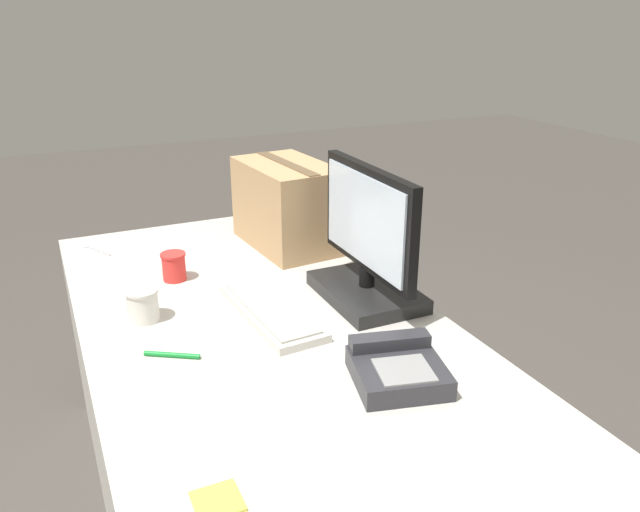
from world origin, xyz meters
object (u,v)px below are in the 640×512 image
paper_cup_right (143,305)px  pen_marker (172,355)px  monitor (367,250)px  sticky_note_pad (217,501)px  keyboard (271,311)px  desk_phone (397,368)px  paper_cup_left (174,266)px  spoon (93,249)px  cardboard_box (287,205)px

paper_cup_right → pen_marker: 0.22m
monitor → sticky_note_pad: monitor is taller
keyboard → pen_marker: 0.30m
desk_phone → paper_cup_left: 0.82m
paper_cup_left → paper_cup_right: size_ratio=0.96×
spoon → sticky_note_pad: (1.31, 0.06, 0.00)m
monitor → pen_marker: monitor is taller
desk_phone → spoon: 1.24m
keyboard → paper_cup_right: paper_cup_right is taller
monitor → cardboard_box: (-0.49, -0.04, -0.00)m
monitor → desk_phone: size_ratio=1.93×
paper_cup_left → desk_phone: bearing=23.2°
monitor → pen_marker: 0.59m
paper_cup_left → pen_marker: 0.46m
pen_marker → sticky_note_pad: size_ratio=1.54×
keyboard → desk_phone: desk_phone is taller
monitor → spoon: size_ratio=3.30×
keyboard → cardboard_box: bearing=149.1°
monitor → sticky_note_pad: size_ratio=5.80×
monitor → desk_phone: (0.40, -0.14, -0.12)m
monitor → desk_phone: monitor is taller
cardboard_box → monitor: bearing=4.3°
desk_phone → cardboard_box: bearing=-172.7°
sticky_note_pad → spoon: bearing=-177.6°
spoon → sticky_note_pad: sticky_note_pad is taller
desk_phone → paper_cup_right: 0.69m
desk_phone → pen_marker: 0.53m
paper_cup_left → cardboard_box: cardboard_box is taller
paper_cup_right → spoon: size_ratio=0.64×
desk_phone → paper_cup_left: (-0.75, -0.32, 0.01)m
spoon → sticky_note_pad: size_ratio=1.76×
monitor → cardboard_box: 0.49m
keyboard → desk_phone: size_ratio=1.78×
desk_phone → sticky_note_pad: bearing=-53.8°
spoon → pen_marker: pen_marker is taller
monitor → paper_cup_left: monitor is taller
monitor → sticky_note_pad: bearing=-45.8°
desk_phone → monitor: bearing=174.5°
desk_phone → sticky_note_pad: desk_phone is taller
keyboard → spoon: keyboard is taller
keyboard → pen_marker: size_ratio=3.47×
cardboard_box → sticky_note_pad: cardboard_box is taller
cardboard_box → sticky_note_pad: (1.08, -0.57, -0.14)m
monitor → paper_cup_left: (-0.36, -0.46, -0.10)m
keyboard → paper_cup_left: 0.39m
paper_cup_left → cardboard_box: size_ratio=0.21×
cardboard_box → pen_marker: bearing=-42.4°
paper_cup_right → keyboard: bearing=69.7°
pen_marker → sticky_note_pad: 0.50m
keyboard → spoon: 0.81m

